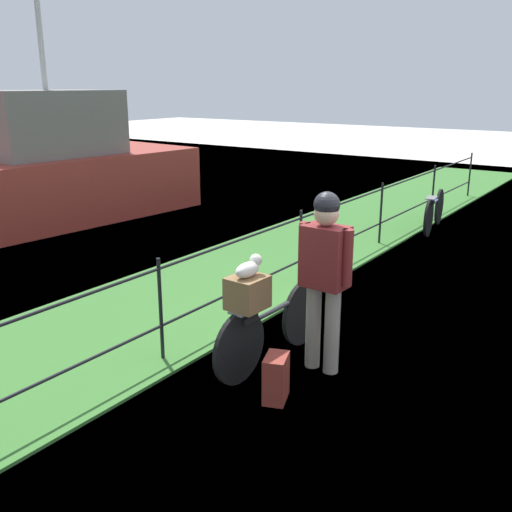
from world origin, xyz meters
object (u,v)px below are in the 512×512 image
bicycle_main (272,328)px  cyclist_person (325,267)px  terrier_dog (249,268)px  wooden_crate (247,293)px  bicycle_parked (434,211)px  moored_boat_mid (54,173)px  backpack_on_paving (276,378)px

bicycle_main → cyclist_person: (0.15, -0.46, 0.65)m
terrier_dog → cyclist_person: size_ratio=0.19×
wooden_crate → bicycle_parked: wooden_crate is taller
cyclist_person → moored_boat_mid: bearing=70.7°
bicycle_main → wooden_crate: wooden_crate is taller
bicycle_parked → moored_boat_mid: size_ratio=0.29×
terrier_dog → backpack_on_paving: bearing=-116.2°
terrier_dog → backpack_on_paving: 0.96m
terrier_dog → moored_boat_mid: bearing=65.9°
bicycle_main → wooden_crate: (-0.38, 0.02, 0.46)m
cyclist_person → backpack_on_paving: 1.07m
wooden_crate → terrier_dog: size_ratio=1.05×
backpack_on_paving → bicycle_main: bearing=-164.5°
bicycle_main → wooden_crate: size_ratio=5.12×
bicycle_main → moored_boat_mid: moored_boat_mid is taller
backpack_on_paving → bicycle_parked: 6.66m
bicycle_main → bicycle_parked: bicycle_main is taller
backpack_on_paving → moored_boat_mid: size_ratio=0.07×
wooden_crate → terrier_dog: terrier_dog is taller
terrier_dog → moored_boat_mid: 7.49m
bicycle_main → backpack_on_paving: (-0.56, -0.41, -0.16)m
wooden_crate → cyclist_person: cyclist_person is taller
wooden_crate → bicycle_parked: bearing=4.1°
wooden_crate → backpack_on_paving: wooden_crate is taller
cyclist_person → backpack_on_paving: cyclist_person is taller
cyclist_person → bicycle_parked: cyclist_person is taller
wooden_crate → cyclist_person: bearing=-42.0°
terrier_dog → bicycle_parked: 6.44m
wooden_crate → terrier_dog: (0.02, -0.00, 0.22)m
terrier_dog → cyclist_person: (0.50, -0.47, -0.04)m
wooden_crate → terrier_dog: bearing=-2.3°
terrier_dog → moored_boat_mid: moored_boat_mid is taller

